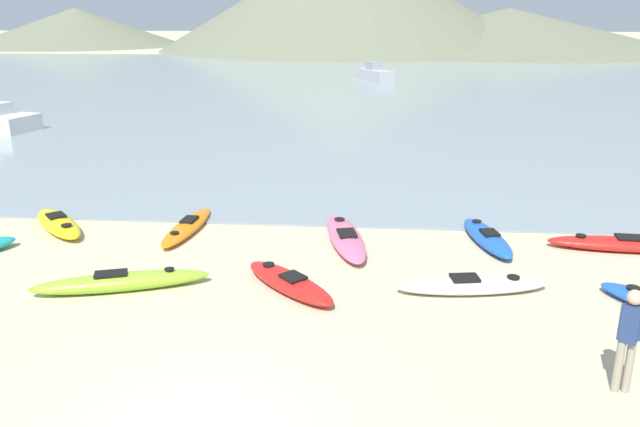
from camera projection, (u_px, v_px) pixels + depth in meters
bay_water at (347, 84)px, 49.63m from camera, size 160.00×70.00×0.06m
far_hill_left at (76, 27)px, 108.07m from camera, size 36.60×36.60×6.34m
far_hill_midright at (508, 30)px, 92.92m from camera, size 51.94×51.94×6.19m
kayak_on_sand_0 at (621, 244)px, 14.72m from camera, size 3.40×0.89×0.37m
kayak_on_sand_1 at (487, 237)px, 15.17m from camera, size 1.18×2.87×0.36m
kayak_on_sand_2 at (58, 223)px, 16.16m from camera, size 2.47×2.63×0.37m
kayak_on_sand_4 at (346, 237)px, 15.16m from camera, size 1.48×3.48×0.36m
kayak_on_sand_5 at (121, 282)px, 12.60m from camera, size 3.53×1.63×0.41m
kayak_on_sand_6 at (472, 285)px, 12.53m from camera, size 3.14×1.19×0.34m
kayak_on_sand_7 at (187, 227)px, 16.02m from camera, size 0.84×3.13×0.30m
kayak_on_sand_8 at (289, 282)px, 12.64m from camera, size 2.37×2.44×0.35m
person_near_foreground at (629, 335)px, 8.98m from camera, size 0.33×0.27×1.64m
moored_boat_0 at (375, 74)px, 51.53m from camera, size 3.28×4.55×1.50m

